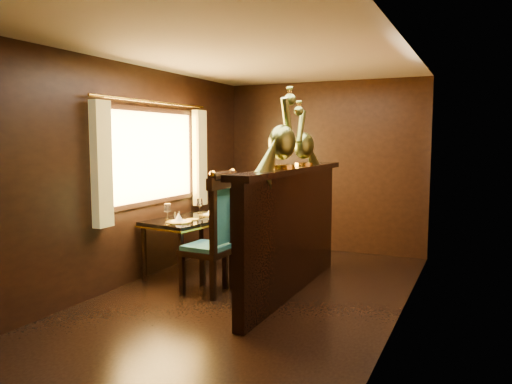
# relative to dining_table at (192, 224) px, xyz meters

# --- Properties ---
(ground) EXTENTS (5.00, 5.00, 0.00)m
(ground) POSITION_rel_dining_table_xyz_m (1.05, -0.49, -0.63)
(ground) COLOR black
(ground) RESTS_ON ground
(room_shell) EXTENTS (3.04, 5.04, 2.52)m
(room_shell) POSITION_rel_dining_table_xyz_m (0.97, -0.47, 0.95)
(room_shell) COLOR black
(room_shell) RESTS_ON ground
(partition) EXTENTS (0.26, 2.70, 1.36)m
(partition) POSITION_rel_dining_table_xyz_m (1.37, -0.19, 0.08)
(partition) COLOR black
(partition) RESTS_ON ground
(dining_table) EXTENTS (0.89, 1.28, 0.90)m
(dining_table) POSITION_rel_dining_table_xyz_m (0.00, 0.00, 0.00)
(dining_table) COLOR black
(dining_table) RESTS_ON ground
(chair_left) EXTENTS (0.51, 0.54, 1.34)m
(chair_left) POSITION_rel_dining_table_xyz_m (0.67, -0.57, 0.07)
(chair_left) COLOR black
(chair_left) RESTS_ON ground
(chair_right) EXTENTS (0.50, 0.53, 1.31)m
(chair_right) POSITION_rel_dining_table_xyz_m (0.93, -0.11, 0.05)
(chair_right) COLOR black
(chair_right) RESTS_ON ground
(peacock_left) EXTENTS (0.26, 0.70, 0.83)m
(peacock_left) POSITION_rel_dining_table_xyz_m (1.38, -0.50, 1.15)
(peacock_left) COLOR #174530
(peacock_left) RESTS_ON partition
(peacock_right) EXTENTS (0.22, 0.60, 0.71)m
(peacock_right) POSITION_rel_dining_table_xyz_m (1.38, 0.16, 1.09)
(peacock_right) COLOR #174530
(peacock_right) RESTS_ON partition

